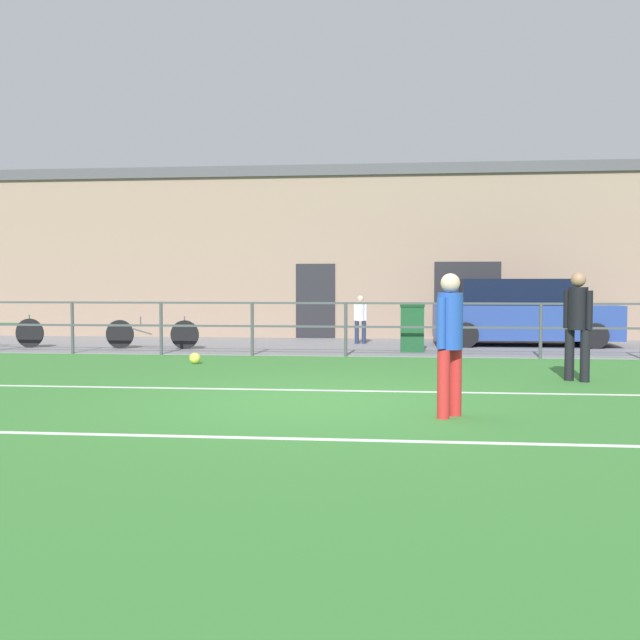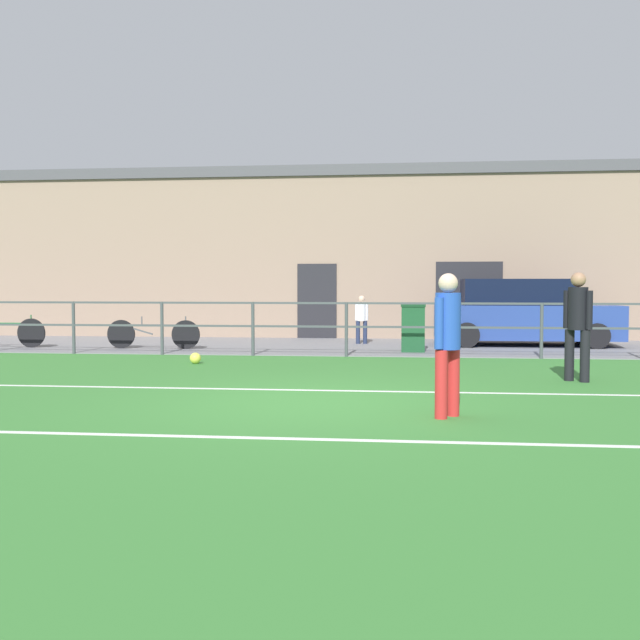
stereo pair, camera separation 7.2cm
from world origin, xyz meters
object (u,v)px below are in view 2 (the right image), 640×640
player_striker (448,336)px  soccer_ball_match (195,358)px  spectator_child (362,316)px  parked_car_red (523,314)px  bicycle_parked_1 (153,334)px  player_goalkeeper (578,320)px  trash_bin_0 (413,327)px

player_striker → soccer_ball_match: bearing=-101.6°
player_striker → spectator_child: size_ratio=1.35×
player_striker → spectator_child: (-1.51, 10.04, -0.22)m
player_striker → parked_car_red: bearing=-156.1°
player_striker → bicycle_parked_1: (-6.28, 8.07, -0.57)m
player_goalkeeper → soccer_ball_match: (-6.66, 1.84, -0.86)m
player_goalkeeper → trash_bin_0: bearing=-23.9°
parked_car_red → trash_bin_0: 3.40m
trash_bin_0 → spectator_child: bearing=121.3°
spectator_child → parked_car_red: size_ratio=0.28×
soccer_ball_match → parked_car_red: parked_car_red is taller
player_striker → trash_bin_0: size_ratio=1.52×
player_striker → parked_car_red: parked_car_red is taller
soccer_ball_match → player_striker: bearing=-49.4°
player_goalkeeper → trash_bin_0: player_goalkeeper is taller
player_striker → spectator_child: player_striker is taller
player_goalkeeper → bicycle_parked_1: size_ratio=0.77×
spectator_child → parked_car_red: 3.99m
parked_car_red → bicycle_parked_1: bearing=-167.6°
player_striker → bicycle_parked_1: size_ratio=0.74×
player_striker → soccer_ball_match: (-4.44, 5.18, -0.83)m
player_striker → trash_bin_0: bearing=-140.4°
trash_bin_0 → parked_car_red: bearing=36.5°
soccer_ball_match → spectator_child: spectator_child is taller
player_goalkeeper → spectator_child: player_goalkeeper is taller
spectator_child → trash_bin_0: 2.42m
player_goalkeeper → parked_car_red: player_goalkeeper is taller
trash_bin_0 → player_striker: bearing=-88.2°
parked_car_red → bicycle_parked_1: size_ratio=1.97×
bicycle_parked_1 → trash_bin_0: 6.03m
player_goalkeeper → spectator_child: bearing=-22.8°
parked_car_red → trash_bin_0: size_ratio=4.05×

